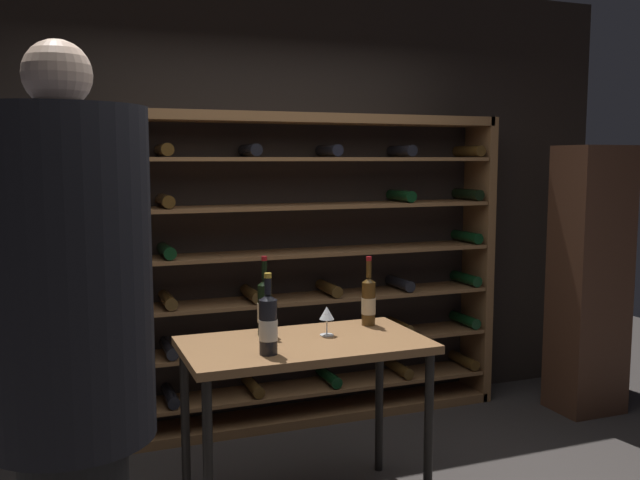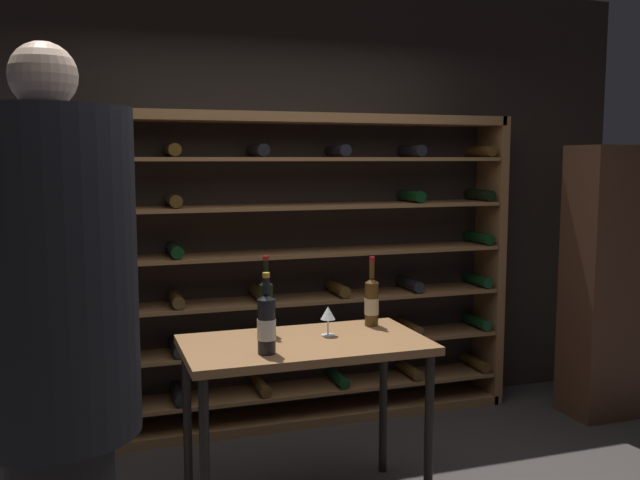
{
  "view_description": "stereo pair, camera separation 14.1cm",
  "coord_description": "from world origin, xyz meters",
  "px_view_note": "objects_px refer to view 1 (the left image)",
  "views": [
    {
      "loc": [
        -1.22,
        -2.7,
        1.72
      ],
      "look_at": [
        -0.06,
        0.31,
        1.35
      ],
      "focal_mm": 39.02,
      "sensor_mm": 36.0,
      "label": 1
    },
    {
      "loc": [
        -1.08,
        -2.74,
        1.72
      ],
      "look_at": [
        -0.06,
        0.31,
        1.35
      ],
      "focal_mm": 39.02,
      "sensor_mm": 36.0,
      "label": 2
    }
  ],
  "objects_px": {
    "wine_bottle_gold_foil": "(268,324)",
    "tasting_table": "(305,360)",
    "wine_rack": "(292,273)",
    "wine_bottle_red_label": "(265,307)",
    "wine_glass_stemmed_center": "(327,315)",
    "wine_bottle_black_capsule": "(369,301)",
    "person_bystander_red_print": "(69,358)",
    "display_cabinet": "(589,280)"
  },
  "relations": [
    {
      "from": "wine_bottle_gold_foil",
      "to": "tasting_table",
      "type": "bearing_deg",
      "value": 34.27
    },
    {
      "from": "wine_rack",
      "to": "wine_bottle_red_label",
      "type": "height_order",
      "value": "wine_rack"
    },
    {
      "from": "wine_rack",
      "to": "wine_glass_stemmed_center",
      "type": "height_order",
      "value": "wine_rack"
    },
    {
      "from": "wine_bottle_gold_foil",
      "to": "wine_bottle_black_capsule",
      "type": "xyz_separation_m",
      "value": [
        0.65,
        0.34,
        -0.01
      ]
    },
    {
      "from": "wine_bottle_gold_foil",
      "to": "wine_bottle_black_capsule",
      "type": "bearing_deg",
      "value": 27.49
    },
    {
      "from": "person_bystander_red_print",
      "to": "wine_glass_stemmed_center",
      "type": "xyz_separation_m",
      "value": [
        1.21,
        1.0,
        -0.18
      ]
    },
    {
      "from": "tasting_table",
      "to": "person_bystander_red_print",
      "type": "xyz_separation_m",
      "value": [
        -1.07,
        -0.94,
        0.38
      ]
    },
    {
      "from": "tasting_table",
      "to": "wine_glass_stemmed_center",
      "type": "bearing_deg",
      "value": 22.74
    },
    {
      "from": "wine_rack",
      "to": "wine_bottle_black_capsule",
      "type": "distance_m",
      "value": 0.95
    },
    {
      "from": "wine_rack",
      "to": "wine_glass_stemmed_center",
      "type": "bearing_deg",
      "value": -99.83
    },
    {
      "from": "wine_bottle_red_label",
      "to": "wine_bottle_gold_foil",
      "type": "bearing_deg",
      "value": -103.94
    },
    {
      "from": "wine_glass_stemmed_center",
      "to": "tasting_table",
      "type": "bearing_deg",
      "value": -157.26
    },
    {
      "from": "wine_rack",
      "to": "tasting_table",
      "type": "height_order",
      "value": "wine_rack"
    },
    {
      "from": "person_bystander_red_print",
      "to": "wine_bottle_gold_foil",
      "type": "relative_size",
      "value": 5.59
    },
    {
      "from": "wine_bottle_gold_foil",
      "to": "wine_bottle_red_label",
      "type": "bearing_deg",
      "value": 76.06
    },
    {
      "from": "wine_bottle_red_label",
      "to": "wine_glass_stemmed_center",
      "type": "bearing_deg",
      "value": -23.07
    },
    {
      "from": "wine_bottle_red_label",
      "to": "wine_glass_stemmed_center",
      "type": "relative_size",
      "value": 2.71
    },
    {
      "from": "wine_bottle_red_label",
      "to": "wine_bottle_black_capsule",
      "type": "xyz_separation_m",
      "value": [
        0.57,
        0.01,
        -0.01
      ]
    },
    {
      "from": "wine_bottle_red_label",
      "to": "person_bystander_red_print",
      "type": "bearing_deg",
      "value": -129.76
    },
    {
      "from": "wine_rack",
      "to": "display_cabinet",
      "type": "relative_size",
      "value": 1.6
    },
    {
      "from": "wine_rack",
      "to": "wine_bottle_black_capsule",
      "type": "height_order",
      "value": "wine_rack"
    },
    {
      "from": "wine_glass_stemmed_center",
      "to": "wine_bottle_red_label",
      "type": "bearing_deg",
      "value": 156.93
    },
    {
      "from": "tasting_table",
      "to": "wine_bottle_black_capsule",
      "type": "height_order",
      "value": "wine_bottle_black_capsule"
    },
    {
      "from": "wine_rack",
      "to": "person_bystander_red_print",
      "type": "bearing_deg",
      "value": -124.03
    },
    {
      "from": "tasting_table",
      "to": "wine_rack",
      "type": "bearing_deg",
      "value": 74.04
    },
    {
      "from": "tasting_table",
      "to": "wine_glass_stemmed_center",
      "type": "relative_size",
      "value": 7.99
    },
    {
      "from": "wine_bottle_gold_foil",
      "to": "wine_glass_stemmed_center",
      "type": "height_order",
      "value": "wine_bottle_gold_foil"
    },
    {
      "from": "person_bystander_red_print",
      "to": "display_cabinet",
      "type": "height_order",
      "value": "person_bystander_red_print"
    },
    {
      "from": "wine_bottle_black_capsule",
      "to": "wine_glass_stemmed_center",
      "type": "relative_size",
      "value": 2.49
    },
    {
      "from": "tasting_table",
      "to": "wine_bottle_black_capsule",
      "type": "bearing_deg",
      "value": 23.45
    },
    {
      "from": "tasting_table",
      "to": "display_cabinet",
      "type": "relative_size",
      "value": 0.64
    },
    {
      "from": "display_cabinet",
      "to": "wine_rack",
      "type": "bearing_deg",
      "value": 165.09
    },
    {
      "from": "tasting_table",
      "to": "wine_bottle_gold_foil",
      "type": "relative_size",
      "value": 3.17
    },
    {
      "from": "tasting_table",
      "to": "wine_bottle_gold_foil",
      "type": "bearing_deg",
      "value": -145.73
    },
    {
      "from": "wine_glass_stemmed_center",
      "to": "display_cabinet",
      "type": "bearing_deg",
      "value": 14.57
    },
    {
      "from": "wine_rack",
      "to": "display_cabinet",
      "type": "height_order",
      "value": "wine_rack"
    },
    {
      "from": "person_bystander_red_print",
      "to": "wine_bottle_black_capsule",
      "type": "xyz_separation_m",
      "value": [
        1.5,
        1.12,
        -0.16
      ]
    },
    {
      "from": "wine_bottle_gold_foil",
      "to": "wine_bottle_black_capsule",
      "type": "height_order",
      "value": "wine_bottle_gold_foil"
    },
    {
      "from": "display_cabinet",
      "to": "wine_glass_stemmed_center",
      "type": "distance_m",
      "value": 2.21
    },
    {
      "from": "tasting_table",
      "to": "person_bystander_red_print",
      "type": "height_order",
      "value": "person_bystander_red_print"
    },
    {
      "from": "wine_rack",
      "to": "wine_bottle_red_label",
      "type": "bearing_deg",
      "value": -116.17
    },
    {
      "from": "wine_rack",
      "to": "wine_glass_stemmed_center",
      "type": "relative_size",
      "value": 19.83
    }
  ]
}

